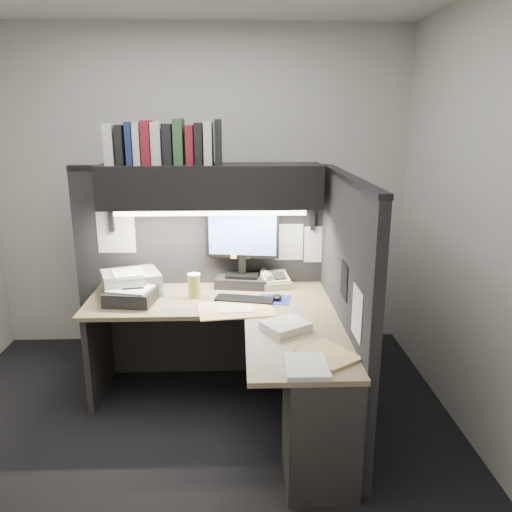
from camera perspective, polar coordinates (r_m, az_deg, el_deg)
name	(u,v)px	position (r m, az deg, el deg)	size (l,w,h in m)	color
floor	(191,436)	(3.41, -7.43, -19.74)	(3.50, 3.50, 0.00)	black
wall_back	(201,192)	(4.33, -6.26, 7.28)	(3.50, 0.04, 2.70)	beige
wall_front	(125,346)	(1.45, -14.70, -9.89)	(3.50, 0.04, 2.70)	beige
wall_right	(486,227)	(3.18, 24.83, 3.01)	(0.04, 3.00, 2.70)	beige
partition_back	(202,273)	(3.89, -6.17, -1.95)	(1.90, 0.06, 1.60)	black
partition_right	(343,307)	(3.24, 9.97, -5.72)	(0.06, 1.50, 1.60)	black
desk	(258,373)	(3.16, 0.20, -13.18)	(1.70, 1.53, 0.73)	#887756
overhead_shelf	(211,186)	(3.56, -5.16, 8.00)	(1.55, 0.34, 0.30)	black
task_light_tube	(211,213)	(3.45, -5.21, 4.90)	(0.04, 0.04, 1.32)	white
monitor	(242,256)	(3.73, -1.56, -0.04)	(0.54, 0.30, 0.59)	black
keyboard	(244,299)	(3.49, -1.33, -4.98)	(0.41, 0.14, 0.02)	black
mousepad	(275,299)	(3.51, 2.15, -4.99)	(0.22, 0.20, 0.00)	navy
mouse	(277,297)	(3.50, 2.45, -4.71)	(0.06, 0.10, 0.04)	black
telephone	(275,281)	(3.77, 2.17, -2.85)	(0.22, 0.23, 0.09)	#B7B08C
coffee_cup	(194,286)	(3.56, -7.08, -3.44)	(0.09, 0.09, 0.16)	gold
printer	(131,283)	(3.73, -14.08, -2.98)	(0.39, 0.33, 0.16)	#96989B
notebook_stack	(131,296)	(3.54, -14.10, -4.49)	(0.32, 0.26, 0.09)	black
open_folder	(236,310)	(3.33, -2.31, -6.14)	(0.49, 0.32, 0.01)	tan
paper_stack_a	(286,326)	(3.03, 3.41, -7.97)	(0.25, 0.21, 0.05)	white
paper_stack_b	(306,366)	(2.60, 5.77, -12.43)	(0.22, 0.27, 0.03)	white
manila_stack	(329,355)	(2.74, 8.31, -11.12)	(0.23, 0.29, 0.02)	tan
binder_row	(164,143)	(3.56, -10.42, 12.54)	(0.79, 0.25, 0.31)	silver
pinned_papers	(254,253)	(3.46, -0.22, 0.30)	(1.76, 1.31, 0.51)	white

